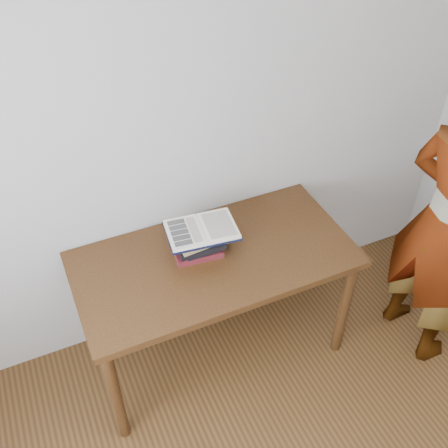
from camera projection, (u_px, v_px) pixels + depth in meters
name	position (u px, v px, depth m)	size (l,w,h in m)	color
room_shell	(419.00, 392.00, 1.18)	(3.54, 3.54, 2.62)	#B7B4AD
desk	(215.00, 270.00, 2.77)	(1.45, 0.72, 0.78)	#4E2C13
book_stack	(198.00, 244.00, 2.69)	(0.26, 0.20, 0.13)	maroon
open_book	(202.00, 230.00, 2.65)	(0.38, 0.29, 0.03)	black
reader	(447.00, 228.00, 2.73)	(0.64, 0.42, 1.75)	tan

